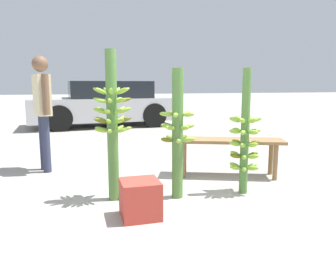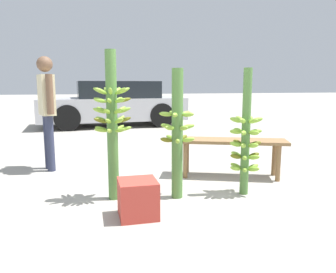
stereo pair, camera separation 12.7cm
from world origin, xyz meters
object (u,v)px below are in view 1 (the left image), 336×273
(market_bench, at_px, (228,145))
(produce_crate, at_px, (140,199))
(banana_stalk_right, at_px, (245,137))
(banana_stalk_center, at_px, (178,133))
(vendor_person, at_px, (42,103))
(parked_car, at_px, (106,104))
(banana_stalk_left, at_px, (112,122))

(market_bench, relative_size, produce_crate, 4.24)
(banana_stalk_right, relative_size, market_bench, 0.94)
(banana_stalk_center, distance_m, vendor_person, 2.18)
(market_bench, relative_size, parked_car, 0.35)
(vendor_person, distance_m, market_bench, 2.63)
(banana_stalk_right, bearing_deg, produce_crate, -163.89)
(banana_stalk_center, distance_m, market_bench, 1.14)
(vendor_person, height_order, produce_crate, vendor_person)
(banana_stalk_left, height_order, produce_crate, banana_stalk_left)
(parked_car, relative_size, produce_crate, 12.19)
(banana_stalk_left, bearing_deg, vendor_person, 118.81)
(banana_stalk_left, bearing_deg, parked_car, 85.51)
(banana_stalk_left, distance_m, banana_stalk_right, 1.47)
(market_bench, distance_m, parked_car, 6.10)
(vendor_person, distance_m, parked_car, 5.22)
(banana_stalk_left, bearing_deg, market_bench, 17.54)
(banana_stalk_left, xyz_separation_m, banana_stalk_center, (0.68, -0.12, -0.13))
(market_bench, xyz_separation_m, parked_car, (-1.07, 6.00, 0.22))
(banana_stalk_left, distance_m, market_bench, 1.71)
(parked_car, bearing_deg, banana_stalk_center, 178.37)
(vendor_person, height_order, market_bench, vendor_person)
(banana_stalk_left, xyz_separation_m, market_bench, (1.58, 0.50, -0.41))
(banana_stalk_center, xyz_separation_m, banana_stalk_right, (0.77, -0.06, -0.07))
(banana_stalk_left, height_order, banana_stalk_center, banana_stalk_left)
(banana_stalk_center, xyz_separation_m, market_bench, (0.91, 0.62, -0.29))
(banana_stalk_right, xyz_separation_m, produce_crate, (-1.26, -0.36, -0.47))
(banana_stalk_left, height_order, parked_car, banana_stalk_left)
(vendor_person, relative_size, produce_crate, 4.59)
(banana_stalk_left, xyz_separation_m, vendor_person, (-0.80, 1.46, 0.13))
(banana_stalk_right, height_order, produce_crate, banana_stalk_right)
(banana_stalk_right, bearing_deg, vendor_person, 143.79)
(banana_stalk_left, relative_size, produce_crate, 4.49)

